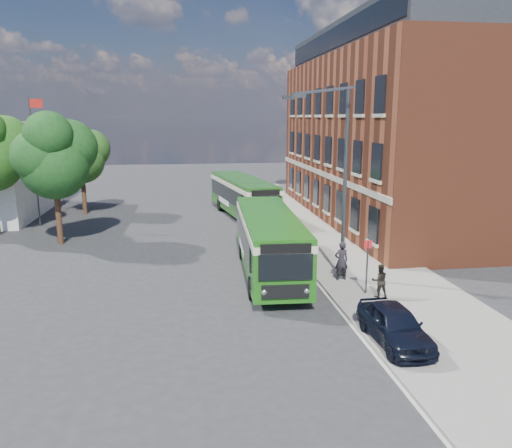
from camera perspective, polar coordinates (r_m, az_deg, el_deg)
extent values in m
plane|color=#2A2A2D|center=(25.25, -3.06, -5.59)|extent=(120.00, 120.00, 0.00)
cube|color=gray|center=(34.09, 7.50, -0.86)|extent=(6.00, 48.00, 0.15)
cube|color=beige|center=(33.42, 2.45, -1.15)|extent=(0.12, 48.00, 0.01)
cube|color=brown|center=(39.43, 16.12, 9.23)|extent=(12.00, 26.00, 12.00)
cube|color=#B9B19C|center=(37.56, 7.42, 5.80)|extent=(0.12, 26.00, 0.35)
cube|color=black|center=(39.77, 16.75, 19.48)|extent=(10.80, 24.80, 2.20)
cube|color=black|center=(37.90, 8.79, 20.23)|extent=(0.08, 24.00, 1.40)
cylinder|color=#383A3D|center=(38.53, -23.98, 6.37)|extent=(0.10, 0.10, 9.00)
cube|color=#B11A14|center=(38.29, -23.86, 12.51)|extent=(0.90, 0.02, 0.60)
cylinder|color=#383A3D|center=(24.34, 9.73, -6.07)|extent=(0.44, 0.44, 0.30)
cylinder|color=#383A3D|center=(23.36, 10.11, 4.12)|extent=(0.18, 0.18, 9.00)
cube|color=#383A3D|center=(22.23, 7.90, 14.91)|extent=(2.58, 0.46, 0.37)
cube|color=#383A3D|center=(23.39, 7.07, 14.79)|extent=(2.58, 0.46, 0.37)
cube|color=#383A3D|center=(21.45, 4.97, 14.41)|extent=(0.55, 0.22, 0.16)
cube|color=#383A3D|center=(23.56, 3.74, 14.22)|extent=(0.55, 0.22, 0.16)
cylinder|color=#383A3D|center=(22.16, 12.55, -5.04)|extent=(0.08, 0.08, 2.50)
cube|color=red|center=(21.87, 12.69, -2.28)|extent=(0.35, 0.04, 0.35)
cube|color=#1D5E14|center=(24.79, 1.48, -1.65)|extent=(3.02, 10.97, 2.45)
cube|color=#1D5E14|center=(25.13, 1.46, -4.47)|extent=(3.06, 11.01, 0.14)
cube|color=black|center=(24.94, -1.52, -1.27)|extent=(0.52, 9.06, 1.10)
cube|color=black|center=(25.23, 4.29, -1.14)|extent=(0.52, 9.06, 1.10)
cube|color=beige|center=(24.61, 1.49, 0.22)|extent=(3.08, 11.03, 0.32)
cube|color=#1D5E14|center=(24.54, 1.49, 1.04)|extent=(2.91, 10.87, 0.12)
cube|color=black|center=(19.53, 3.41, -4.95)|extent=(2.15, 0.18, 1.05)
cube|color=black|center=(19.31, 3.44, -2.84)|extent=(2.00, 0.18, 0.38)
cube|color=black|center=(19.84, 3.37, -7.72)|extent=(1.90, 0.17, 0.55)
sphere|color=silver|center=(19.75, 0.90, -7.80)|extent=(0.26, 0.26, 0.26)
sphere|color=silver|center=(20.00, 5.79, -7.60)|extent=(0.26, 0.26, 0.26)
cube|color=black|center=(30.05, 0.24, 1.24)|extent=(2.00, 0.18, 0.90)
cube|color=white|center=(25.80, -1.64, -2.54)|extent=(0.19, 3.20, 0.45)
cylinder|color=black|center=(21.58, -0.49, -7.31)|extent=(0.33, 1.01, 1.00)
cylinder|color=black|center=(21.89, 5.67, -7.08)|extent=(0.33, 1.01, 1.00)
cylinder|color=black|center=(27.54, -1.61, -2.98)|extent=(0.33, 1.01, 1.00)
cylinder|color=black|center=(27.79, 3.21, -2.86)|extent=(0.33, 1.01, 1.00)
cube|color=#1F5518|center=(39.04, -1.53, 3.43)|extent=(4.25, 11.59, 2.45)
cube|color=#1F5518|center=(39.25, -1.52, 1.59)|extent=(4.30, 11.64, 0.14)
cube|color=black|center=(38.99, -3.47, 3.59)|extent=(1.58, 9.43, 1.10)
cube|color=black|center=(39.67, 0.13, 3.76)|extent=(1.58, 9.43, 1.10)
cube|color=beige|center=(38.92, -1.54, 4.63)|extent=(4.32, 11.66, 0.32)
cube|color=#1F5518|center=(38.88, -1.54, 5.16)|extent=(4.14, 11.48, 0.12)
cube|color=black|center=(33.63, 1.10, 2.32)|extent=(2.14, 0.42, 1.05)
cube|color=black|center=(33.50, 1.11, 3.59)|extent=(1.99, 0.39, 0.38)
cube|color=black|center=(33.81, 1.10, 0.65)|extent=(1.89, 0.38, 0.55)
sphere|color=silver|center=(33.57, -0.29, 0.57)|extent=(0.26, 0.26, 0.26)
sphere|color=silver|center=(34.10, 2.44, 0.74)|extent=(0.26, 0.26, 0.26)
cube|color=black|center=(44.47, -3.54, 4.78)|extent=(1.99, 0.39, 0.90)
cube|color=white|center=(39.77, -3.71, 2.66)|extent=(0.54, 3.17, 0.45)
cylinder|color=black|center=(35.29, -1.65, 0.39)|extent=(0.43, 1.03, 1.00)
cylinder|color=black|center=(35.97, 1.94, 0.62)|extent=(0.43, 1.03, 1.00)
cylinder|color=black|center=(41.70, -4.14, 2.19)|extent=(0.43, 1.03, 1.00)
cylinder|color=black|center=(42.29, -1.05, 2.36)|extent=(0.43, 1.03, 1.00)
imported|color=black|center=(17.83, 15.56, -11.03)|extent=(1.64, 3.88, 1.31)
imported|color=black|center=(23.77, 9.73, -4.18)|extent=(0.72, 0.51, 1.85)
imported|color=black|center=(21.96, 13.95, -6.30)|extent=(0.73, 0.58, 1.45)
cylinder|color=#351F13|center=(32.78, -21.62, 0.79)|extent=(0.36, 0.36, 3.43)
sphere|color=#173E15|center=(32.36, -22.06, 6.22)|extent=(4.06, 4.06, 4.06)
sphere|color=#173E15|center=(32.72, -20.60, 8.17)|extent=(3.43, 3.43, 3.43)
sphere|color=#173E15|center=(31.96, -23.60, 7.16)|extent=(3.12, 3.12, 3.12)
sphere|color=#173E15|center=(31.49, -22.65, 9.32)|extent=(2.81, 2.81, 2.81)
sphere|color=#214D16|center=(36.92, -26.77, 8.30)|extent=(3.54, 3.54, 3.54)
cylinder|color=#351F13|center=(42.49, -19.06, 3.13)|extent=(0.36, 0.36, 3.04)
sphere|color=#214817|center=(42.17, -19.32, 6.84)|extent=(3.59, 3.59, 3.59)
sphere|color=#214817|center=(42.53, -18.34, 8.16)|extent=(3.04, 3.04, 3.04)
sphere|color=#214817|center=(41.79, -20.34, 7.49)|extent=(2.76, 2.76, 2.76)
sphere|color=#214817|center=(41.40, -19.65, 8.94)|extent=(2.49, 2.49, 2.49)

